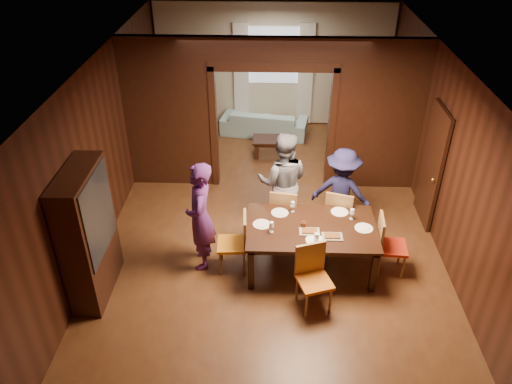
{
  "coord_description": "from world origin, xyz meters",
  "views": [
    {
      "loc": [
        -0.02,
        -6.92,
        5.2
      ],
      "look_at": [
        -0.24,
        -0.4,
        1.05
      ],
      "focal_mm": 35.0,
      "sensor_mm": 36.0,
      "label": 1
    }
  ],
  "objects_px": {
    "chair_left": "(232,242)",
    "chair_near": "(315,280)",
    "person_navy": "(341,192)",
    "sofa": "(264,122)",
    "coffee_table": "(271,147)",
    "person_grey": "(283,182)",
    "person_purple": "(200,217)",
    "chair_right": "(392,245)",
    "hutch": "(88,235)",
    "dining_table": "(310,247)",
    "chair_far_l": "(284,212)",
    "chair_far_r": "(340,213)"
  },
  "relations": [
    {
      "from": "dining_table",
      "to": "chair_near",
      "type": "relative_size",
      "value": 2.0
    },
    {
      "from": "person_purple",
      "to": "chair_far_l",
      "type": "xyz_separation_m",
      "value": [
        1.28,
        0.76,
        -0.4
      ]
    },
    {
      "from": "sofa",
      "to": "chair_left",
      "type": "height_order",
      "value": "chair_left"
    },
    {
      "from": "person_purple",
      "to": "chair_right",
      "type": "relative_size",
      "value": 1.83
    },
    {
      "from": "chair_far_l",
      "to": "chair_far_r",
      "type": "height_order",
      "value": "same"
    },
    {
      "from": "person_grey",
      "to": "sofa",
      "type": "height_order",
      "value": "person_grey"
    },
    {
      "from": "dining_table",
      "to": "hutch",
      "type": "bearing_deg",
      "value": -168.9
    },
    {
      "from": "chair_near",
      "to": "person_grey",
      "type": "bearing_deg",
      "value": 83.89
    },
    {
      "from": "sofa",
      "to": "chair_far_r",
      "type": "xyz_separation_m",
      "value": [
        1.32,
        -3.96,
        0.19
      ]
    },
    {
      "from": "chair_near",
      "to": "person_purple",
      "type": "bearing_deg",
      "value": 133.41
    },
    {
      "from": "sofa",
      "to": "chair_far_l",
      "type": "xyz_separation_m",
      "value": [
        0.41,
        -3.95,
        0.19
      ]
    },
    {
      "from": "person_navy",
      "to": "dining_table",
      "type": "height_order",
      "value": "person_navy"
    },
    {
      "from": "chair_near",
      "to": "hutch",
      "type": "xyz_separation_m",
      "value": [
        -3.15,
        0.25,
        0.52
      ]
    },
    {
      "from": "sofa",
      "to": "dining_table",
      "type": "height_order",
      "value": "dining_table"
    },
    {
      "from": "chair_right",
      "to": "hutch",
      "type": "bearing_deg",
      "value": 101.65
    },
    {
      "from": "coffee_table",
      "to": "chair_near",
      "type": "bearing_deg",
      "value": -82.05
    },
    {
      "from": "chair_far_l",
      "to": "chair_near",
      "type": "distance_m",
      "value": 1.69
    },
    {
      "from": "chair_left",
      "to": "chair_near",
      "type": "relative_size",
      "value": 1.0
    },
    {
      "from": "chair_left",
      "to": "hutch",
      "type": "xyz_separation_m",
      "value": [
        -1.94,
        -0.55,
        0.52
      ]
    },
    {
      "from": "person_navy",
      "to": "chair_left",
      "type": "bearing_deg",
      "value": 48.5
    },
    {
      "from": "hutch",
      "to": "chair_far_l",
      "type": "bearing_deg",
      "value": 26.89
    },
    {
      "from": "sofa",
      "to": "hutch",
      "type": "distance_m",
      "value": 5.88
    },
    {
      "from": "chair_right",
      "to": "chair_far_r",
      "type": "distance_m",
      "value": 1.08
    },
    {
      "from": "sofa",
      "to": "chair_far_l",
      "type": "bearing_deg",
      "value": 105.62
    },
    {
      "from": "dining_table",
      "to": "person_purple",
      "type": "bearing_deg",
      "value": 179.44
    },
    {
      "from": "person_purple",
      "to": "sofa",
      "type": "relative_size",
      "value": 0.89
    },
    {
      "from": "coffee_table",
      "to": "chair_right",
      "type": "relative_size",
      "value": 0.82
    },
    {
      "from": "person_navy",
      "to": "coffee_table",
      "type": "height_order",
      "value": "person_navy"
    },
    {
      "from": "chair_left",
      "to": "chair_right",
      "type": "xyz_separation_m",
      "value": [
        2.42,
        0.02,
        0.0
      ]
    },
    {
      "from": "person_grey",
      "to": "chair_far_l",
      "type": "relative_size",
      "value": 1.84
    },
    {
      "from": "chair_right",
      "to": "chair_far_r",
      "type": "height_order",
      "value": "same"
    },
    {
      "from": "person_grey",
      "to": "dining_table",
      "type": "relative_size",
      "value": 0.92
    },
    {
      "from": "coffee_table",
      "to": "chair_far_r",
      "type": "xyz_separation_m",
      "value": [
        1.15,
        -2.88,
        0.28
      ]
    },
    {
      "from": "person_purple",
      "to": "coffee_table",
      "type": "relative_size",
      "value": 2.22
    },
    {
      "from": "chair_right",
      "to": "chair_far_l",
      "type": "relative_size",
      "value": 1.0
    },
    {
      "from": "person_navy",
      "to": "chair_near",
      "type": "height_order",
      "value": "person_navy"
    },
    {
      "from": "person_grey",
      "to": "person_navy",
      "type": "distance_m",
      "value": 0.99
    },
    {
      "from": "person_navy",
      "to": "chair_far_r",
      "type": "relative_size",
      "value": 1.6
    },
    {
      "from": "chair_far_r",
      "to": "dining_table",
      "type": "bearing_deg",
      "value": 72.48
    },
    {
      "from": "person_navy",
      "to": "sofa",
      "type": "distance_m",
      "value": 4.03
    },
    {
      "from": "person_purple",
      "to": "chair_far_r",
      "type": "xyz_separation_m",
      "value": [
        2.19,
        0.75,
        -0.4
      ]
    },
    {
      "from": "dining_table",
      "to": "chair_far_l",
      "type": "bearing_deg",
      "value": 116.47
    },
    {
      "from": "chair_far_r",
      "to": "person_navy",
      "type": "bearing_deg",
      "value": -80.54
    },
    {
      "from": "person_purple",
      "to": "chair_right",
      "type": "xyz_separation_m",
      "value": [
        2.89,
        -0.07,
        -0.4
      ]
    },
    {
      "from": "coffee_table",
      "to": "person_purple",
      "type": "bearing_deg",
      "value": -106.0
    },
    {
      "from": "chair_far_r",
      "to": "person_purple",
      "type": "bearing_deg",
      "value": 35.65
    },
    {
      "from": "person_purple",
      "to": "person_navy",
      "type": "relative_size",
      "value": 1.14
    },
    {
      "from": "sofa",
      "to": "dining_table",
      "type": "xyz_separation_m",
      "value": [
        0.8,
        -4.73,
        0.09
      ]
    },
    {
      "from": "person_navy",
      "to": "hutch",
      "type": "xyz_separation_m",
      "value": [
        -3.69,
        -1.58,
        0.22
      ]
    },
    {
      "from": "person_navy",
      "to": "dining_table",
      "type": "relative_size",
      "value": 0.8
    }
  ]
}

